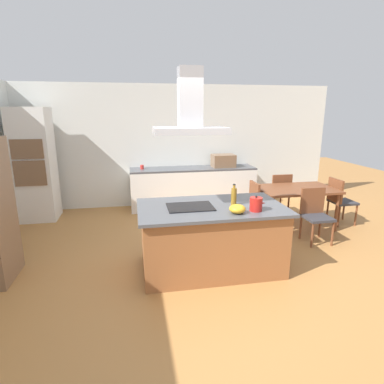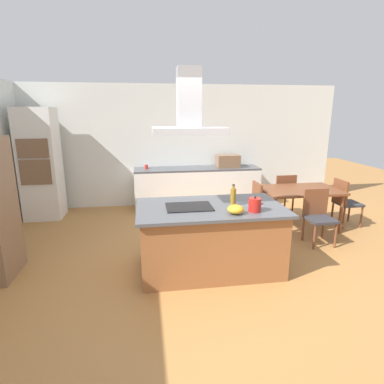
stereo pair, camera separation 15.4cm
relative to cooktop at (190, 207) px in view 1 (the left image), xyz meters
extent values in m
plane|color=#AD753D|center=(0.29, 1.50, -0.91)|extent=(16.00, 16.00, 0.00)
cube|color=silver|center=(0.29, 3.25, 0.44)|extent=(7.20, 0.10, 2.70)
cube|color=#995B33|center=(0.29, 0.00, -0.48)|extent=(1.85, 1.01, 0.86)
cube|color=#4C4F54|center=(0.29, 0.00, -0.03)|extent=(1.95, 1.11, 0.04)
cube|color=black|center=(0.00, 0.00, 0.00)|extent=(0.60, 0.44, 0.01)
cylinder|color=#B21E19|center=(0.79, -0.30, 0.08)|extent=(0.16, 0.16, 0.17)
sphere|color=black|center=(0.79, -0.30, 0.18)|extent=(0.03, 0.03, 0.03)
cone|color=#B21E19|center=(0.89, -0.30, 0.09)|extent=(0.06, 0.03, 0.04)
cylinder|color=olive|center=(0.59, -0.01, 0.11)|extent=(0.07, 0.07, 0.23)
cylinder|color=olive|center=(0.59, -0.01, 0.25)|extent=(0.03, 0.03, 0.05)
cylinder|color=black|center=(0.59, -0.01, 0.28)|extent=(0.04, 0.04, 0.01)
ellipsoid|color=gold|center=(0.53, -0.35, 0.05)|extent=(0.20, 0.20, 0.11)
cube|color=white|center=(0.59, 2.88, -0.48)|extent=(2.78, 0.62, 0.86)
cube|color=#4C4F54|center=(0.59, 2.88, -0.03)|extent=(2.78, 0.62, 0.04)
cube|color=brown|center=(1.28, 2.88, 0.13)|extent=(0.50, 0.38, 0.28)
cylinder|color=red|center=(-0.53, 2.93, 0.04)|extent=(0.08, 0.08, 0.09)
cube|color=white|center=(-2.61, 2.65, 0.19)|extent=(0.70, 0.64, 2.20)
cube|color=brown|center=(-2.61, 2.32, 0.54)|extent=(0.56, 0.02, 0.36)
cube|color=brown|center=(-2.61, 2.32, 0.09)|extent=(0.56, 0.02, 0.48)
cube|color=brown|center=(2.22, 1.28, -0.18)|extent=(1.40, 0.90, 0.04)
cylinder|color=brown|center=(1.60, 0.91, -0.55)|extent=(0.06, 0.06, 0.71)
cylinder|color=brown|center=(2.84, 0.91, -0.55)|extent=(0.06, 0.06, 0.71)
cylinder|color=brown|center=(1.60, 1.65, -0.55)|extent=(0.06, 0.06, 0.71)
cylinder|color=brown|center=(2.84, 1.65, -0.55)|extent=(0.06, 0.06, 0.71)
cube|color=#333338|center=(1.22, 1.28, -0.48)|extent=(0.42, 0.42, 0.04)
cube|color=brown|center=(1.41, 1.28, -0.24)|extent=(0.04, 0.42, 0.44)
cylinder|color=brown|center=(1.04, 1.10, -0.70)|extent=(0.04, 0.04, 0.41)
cylinder|color=brown|center=(1.04, 1.46, -0.70)|extent=(0.04, 0.04, 0.41)
cylinder|color=brown|center=(1.40, 1.10, -0.70)|extent=(0.04, 0.04, 0.41)
cylinder|color=brown|center=(1.40, 1.46, -0.70)|extent=(0.04, 0.04, 0.41)
cube|color=#333338|center=(2.22, 2.03, -0.48)|extent=(0.42, 0.42, 0.04)
cube|color=brown|center=(2.22, 1.84, -0.24)|extent=(0.42, 0.04, 0.44)
cylinder|color=brown|center=(2.04, 2.21, -0.70)|extent=(0.04, 0.04, 0.41)
cylinder|color=brown|center=(2.40, 2.21, -0.70)|extent=(0.04, 0.04, 0.41)
cylinder|color=brown|center=(2.04, 1.85, -0.70)|extent=(0.04, 0.04, 0.41)
cylinder|color=brown|center=(2.40, 1.85, -0.70)|extent=(0.04, 0.04, 0.41)
cube|color=#333338|center=(3.22, 1.28, -0.48)|extent=(0.42, 0.42, 0.04)
cube|color=brown|center=(3.03, 1.28, -0.24)|extent=(0.04, 0.42, 0.44)
cylinder|color=brown|center=(3.40, 1.46, -0.70)|extent=(0.04, 0.04, 0.41)
cylinder|color=brown|center=(3.40, 1.10, -0.70)|extent=(0.04, 0.04, 0.41)
cylinder|color=brown|center=(3.04, 1.46, -0.70)|extent=(0.04, 0.04, 0.41)
cylinder|color=brown|center=(3.04, 1.10, -0.70)|extent=(0.04, 0.04, 0.41)
cube|color=#333338|center=(2.22, 0.53, -0.48)|extent=(0.42, 0.42, 0.04)
cube|color=brown|center=(2.22, 0.72, -0.24)|extent=(0.42, 0.04, 0.44)
cylinder|color=brown|center=(2.40, 0.35, -0.70)|extent=(0.04, 0.04, 0.41)
cylinder|color=brown|center=(2.04, 0.35, -0.70)|extent=(0.04, 0.04, 0.41)
cylinder|color=brown|center=(2.40, 0.71, -0.70)|extent=(0.04, 0.04, 0.41)
cylinder|color=brown|center=(2.04, 0.71, -0.70)|extent=(0.04, 0.04, 0.41)
cube|color=#ADADB2|center=(0.00, 0.00, 0.98)|extent=(0.90, 0.55, 0.08)
cube|color=#ADADB2|center=(0.00, 0.00, 1.37)|extent=(0.28, 0.24, 0.70)
camera|label=1|loc=(-0.70, -3.85, 1.22)|focal=29.20mm
camera|label=2|loc=(-0.54, -3.87, 1.22)|focal=29.20mm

